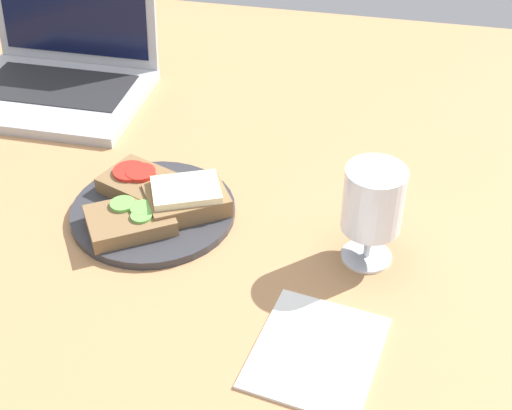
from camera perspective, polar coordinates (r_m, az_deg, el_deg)
wooden_table at (r=97.80cm, az=-1.36°, el=-1.35°), size 140.00×140.00×3.00cm
plate at (r=97.24cm, az=-8.22°, el=-0.49°), size 22.18×22.18×1.18cm
sandwich_with_tomato at (r=99.77cm, az=-9.36°, el=1.83°), size 11.62×10.47×2.78cm
sandwich_with_cucumber at (r=93.51cm, az=-10.02°, el=-1.16°), size 13.36×12.47×2.60cm
sandwich_with_cheese at (r=95.24cm, az=-5.57°, el=0.55°), size 13.01×12.17×3.59cm
wine_glass at (r=85.62cm, az=9.34°, el=0.17°), size 7.36×7.36×13.34cm
laptop at (r=128.16cm, az=-15.48°, el=10.74°), size 30.51×26.24×23.51cm
napkin at (r=79.30cm, az=4.86°, el=-11.65°), size 15.41×17.17×0.40cm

